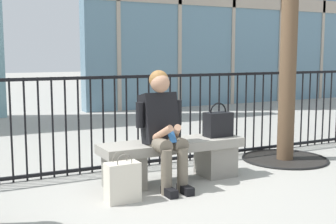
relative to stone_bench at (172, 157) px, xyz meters
The scene contains 6 objects.
ground_plane 0.27m from the stone_bench, ahead, with size 60.00×60.00×0.00m, color #9E9B93.
stone_bench is the anchor object (origin of this frame).
seated_person_with_phone 0.44m from the stone_bench, 143.70° to the right, with size 0.52×0.66×1.21m.
handbag_on_bench 0.66m from the stone_bench, ahead, with size 0.30×0.18×0.39m.
shopping_bag 0.83m from the stone_bench, 152.15° to the right, with size 0.31×0.18×0.47m.
plaza_railing 0.81m from the stone_bench, 90.00° to the left, with size 9.57×0.04×1.13m.
Camera 1 is at (-2.22, -4.19, 1.38)m, focal length 47.99 mm.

